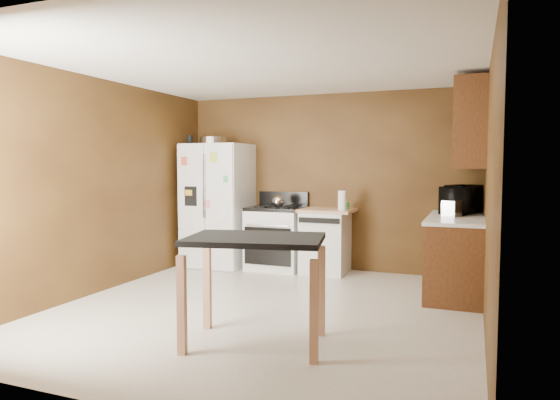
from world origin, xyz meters
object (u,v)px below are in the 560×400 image
Objects in this scene: green_canister at (346,205)px; dishwasher at (325,240)px; roasting_pan at (213,141)px; microwave at (461,201)px; island at (255,254)px; toaster at (452,208)px; paper_towel at (342,201)px; refrigerator at (218,205)px; gas_range at (276,237)px; pen_cup at (190,140)px; kettle at (278,201)px.

green_canister is 0.56m from dishwasher.
roasting_pan is 3.54m from microwave.
island reaches higher than dishwasher.
toaster is at bearing -23.16° from green_canister.
paper_towel is 1.91m from refrigerator.
toaster is at bearing -12.08° from gas_range.
paper_towel is (2.32, 0.02, -0.84)m from pen_cup.
pen_cup is 0.23× the size of microwave.
pen_cup is 3.89m from microwave.
kettle is at bearing -167.62° from green_canister.
toaster is (1.40, -0.60, 0.05)m from green_canister.
gas_range is (-2.39, 0.51, -0.53)m from toaster.
kettle is at bearing -3.28° from refrigerator.
gas_range is (0.97, 0.07, -1.39)m from roasting_pan.
kettle reaches higher than green_canister.
green_canister is 1.50m from microwave.
pen_cup is 0.78× the size of kettle.
refrigerator reaches higher than kettle.
green_canister is 0.18× the size of microwave.
green_canister reaches higher than island.
microwave is (3.80, 0.04, -0.81)m from pen_cup.
microwave is (1.48, 0.02, 0.04)m from paper_towel.
kettle is 0.99m from refrigerator.
toaster is at bearing -7.78° from refrigerator.
refrigerator is at bearing 176.72° from kettle.
kettle is 2.35m from toaster.
paper_towel reaches higher than gas_range.
dishwasher is (0.65, 0.14, -0.53)m from kettle.
roasting_pan is at bearing 124.62° from island.
roasting_pan reaches higher than refrigerator.
roasting_pan is 2.17m from green_canister.
paper_towel reaches higher than dishwasher.
gas_range is (-0.99, 0.12, -0.56)m from paper_towel.
paper_towel is 0.15× the size of refrigerator.
paper_towel is at bearing -28.67° from dishwasher.
green_canister is at bearing 89.69° from paper_towel.
pen_cup is 1.65m from kettle.
refrigerator is at bearing -175.61° from green_canister.
roasting_pan is 1.70m from gas_range.
green_canister is 2.95m from island.
gas_range is at bearing -175.08° from green_canister.
kettle is at bearing 107.86° from island.
microwave is 1.86m from dishwasher.
refrigerator is at bearing -169.29° from toaster.
paper_towel is 1.03× the size of toaster.
island is at bearing -102.91° from toaster.
pen_cup reaches higher than roasting_pan.
green_canister is at bearing 4.92° from gas_range.
pen_cup reaches higher than gas_range.
kettle is at bearing -2.69° from roasting_pan.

